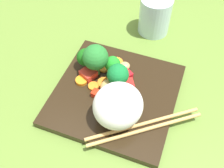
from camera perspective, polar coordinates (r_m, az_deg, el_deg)
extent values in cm
cube|color=#59792D|center=(59.23, 0.69, -3.24)|extent=(110.00, 110.00, 2.00)
cube|color=black|center=(57.77, 0.71, -2.22)|extent=(26.46, 26.46, 1.57)
ellipsoid|color=white|center=(50.12, 1.27, -4.60)|extent=(13.17, 13.09, 8.44)
cylinder|color=#539248|center=(59.43, -3.14, 3.28)|extent=(1.54, 1.53, 3.02)
sphere|color=#236F2A|center=(56.76, -3.52, 5.65)|extent=(5.51, 5.51, 5.51)
cylinder|color=#709F42|center=(57.21, 0.98, 0.26)|extent=(2.83, 3.06, 2.70)
sphere|color=#136E2F|center=(55.06, 0.96, 2.08)|extent=(4.57, 4.57, 4.57)
cylinder|color=#7BB055|center=(59.84, 0.04, 2.85)|extent=(1.27, 1.15, 1.76)
sphere|color=#1D8C23|center=(58.16, 0.11, 4.23)|extent=(3.48, 3.48, 3.48)
cylinder|color=#659E55|center=(61.21, -5.28, 4.08)|extent=(1.26, 1.46, 1.93)
sphere|color=#155A13|center=(59.75, -5.61, 5.65)|extent=(3.93, 3.93, 3.93)
cylinder|color=orange|center=(62.06, 0.90, 4.49)|extent=(4.23, 4.23, 0.73)
cylinder|color=orange|center=(58.37, -1.68, 0.26)|extent=(3.07, 3.07, 0.56)
cylinder|color=orange|center=(61.29, -1.69, 3.48)|extent=(2.82, 2.82, 0.44)
cylinder|color=orange|center=(58.08, -3.87, -0.29)|extent=(3.07, 3.07, 0.48)
cylinder|color=orange|center=(62.85, -2.10, 5.22)|extent=(3.70, 3.70, 0.72)
cylinder|color=orange|center=(58.97, -6.43, 0.72)|extent=(3.43, 3.43, 0.75)
cube|color=red|center=(59.42, -4.99, 2.14)|extent=(4.06, 4.15, 1.71)
cube|color=red|center=(55.73, 1.01, -1.73)|extent=(2.77, 2.81, 2.30)
cube|color=red|center=(58.80, 2.85, 1.63)|extent=(3.44, 3.27, 1.73)
cube|color=red|center=(57.27, 3.06, -0.42)|extent=(4.27, 4.26, 1.53)
cube|color=red|center=(56.14, -3.15, -2.13)|extent=(2.02, 2.47, 1.29)
ellipsoid|color=tan|center=(60.87, 2.76, 3.80)|extent=(2.92, 3.03, 1.59)
ellipsoid|color=tan|center=(56.33, -0.93, -0.72)|extent=(3.69, 3.31, 2.52)
cylinder|color=tan|center=(52.31, 7.02, -9.52)|extent=(13.63, 19.46, 0.72)
cylinder|color=tan|center=(52.86, 6.52, -8.38)|extent=(13.63, 19.46, 0.72)
cylinder|color=silver|center=(71.08, 9.03, 14.12)|extent=(7.98, 7.98, 9.58)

